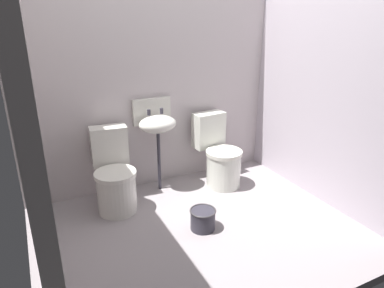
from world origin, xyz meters
name	(u,v)px	position (x,y,z in m)	size (l,w,h in m)	color
ground_plane	(204,226)	(0.00, 0.00, -0.04)	(2.98, 2.41, 0.08)	gray
wall_back	(159,83)	(0.00, 1.06, 1.13)	(2.98, 0.10, 2.25)	#C0B4B6
wall_left	(26,124)	(-1.34, 0.10, 1.13)	(0.10, 2.21, 2.25)	beige
wall_right	(318,88)	(1.34, 0.10, 1.13)	(0.10, 2.21, 2.25)	#BAAFBB
toilet_left	(114,177)	(-0.65, 0.65, 0.32)	(0.44, 0.63, 0.78)	silver
toilet_right	(219,157)	(0.54, 0.65, 0.32)	(0.44, 0.63, 0.78)	silver
sink	(157,123)	(-0.12, 0.84, 0.75)	(0.42, 0.34, 0.99)	#302E37
bucket	(203,219)	(-0.05, -0.08, 0.10)	(0.24, 0.24, 0.19)	#302E37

